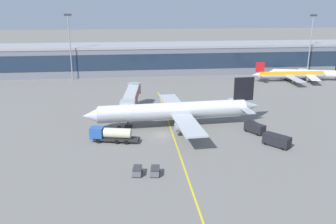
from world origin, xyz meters
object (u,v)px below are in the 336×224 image
at_px(fuel_tanker, 111,134).
at_px(commuter_jet_far, 290,75).
at_px(lavatory_truck, 276,140).
at_px(crew_van, 254,128).
at_px(main_airliner, 174,111).
at_px(baggage_cart_0, 137,171).
at_px(commuter_jet_near, 307,73).
at_px(baggage_cart_1, 155,171).

bearing_deg(fuel_tanker, commuter_jet_far, 40.00).
height_order(lavatory_truck, crew_van, lavatory_truck).
height_order(main_airliner, baggage_cart_0, main_airliner).
bearing_deg(commuter_jet_near, crew_van, -126.24).
distance_m(fuel_tanker, lavatory_truck, 35.98).
bearing_deg(lavatory_truck, main_airliner, 143.15).
bearing_deg(baggage_cart_1, main_airliner, 74.99).
bearing_deg(crew_van, baggage_cart_1, -142.77).
xyz_separation_m(baggage_cart_0, baggage_cart_1, (3.17, -0.43, 0.00)).
bearing_deg(commuter_jet_far, baggage_cart_0, -130.30).
xyz_separation_m(fuel_tanker, lavatory_truck, (35.35, -6.65, -0.32)).
relative_size(baggage_cart_1, commuter_jet_far, 0.09).
height_order(crew_van, baggage_cart_0, crew_van).
height_order(main_airliner, commuter_jet_near, main_airliner).
relative_size(main_airliner, commuter_jet_far, 1.43).
relative_size(crew_van, commuter_jet_far, 0.17).
bearing_deg(baggage_cart_0, fuel_tanker, 107.07).
bearing_deg(commuter_jet_near, baggage_cart_0, -132.84).
distance_m(main_airliner, baggage_cart_0, 27.41).
distance_m(main_airliner, commuter_jet_near, 77.98).
height_order(fuel_tanker, commuter_jet_near, commuter_jet_near).
xyz_separation_m(lavatory_truck, commuter_jet_far, (32.13, 63.27, 1.16)).
distance_m(main_airliner, lavatory_truck, 25.28).
xyz_separation_m(fuel_tanker, crew_van, (33.53, 1.85, -0.43)).
bearing_deg(baggage_cart_0, commuter_jet_near, 47.16).
distance_m(baggage_cart_0, baggage_cart_1, 3.20).
bearing_deg(baggage_cart_0, lavatory_truck, 18.67).
bearing_deg(baggage_cart_1, lavatory_truck, 21.49).
bearing_deg(commuter_jet_far, main_airliner, -137.31).
xyz_separation_m(main_airliner, commuter_jet_near, (59.79, 50.04, -1.48)).
height_order(fuel_tanker, lavatory_truck, fuel_tanker).
bearing_deg(crew_van, main_airliner, 160.25).
distance_m(main_airliner, commuter_jet_far, 71.10).
bearing_deg(lavatory_truck, commuter_jet_far, 63.08).
relative_size(lavatory_truck, baggage_cart_0, 2.10).
distance_m(commuter_jet_far, commuter_jet_near, 7.77).
distance_m(main_airliner, baggage_cart_1, 26.83).
bearing_deg(baggage_cart_0, baggage_cart_1, -7.78).
bearing_deg(crew_van, fuel_tanker, -176.84).
distance_m(fuel_tanker, baggage_cart_1, 19.22).
xyz_separation_m(main_airliner, baggage_cart_1, (-6.89, -25.71, -3.35)).
height_order(baggage_cart_0, commuter_jet_near, commuter_jet_near).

